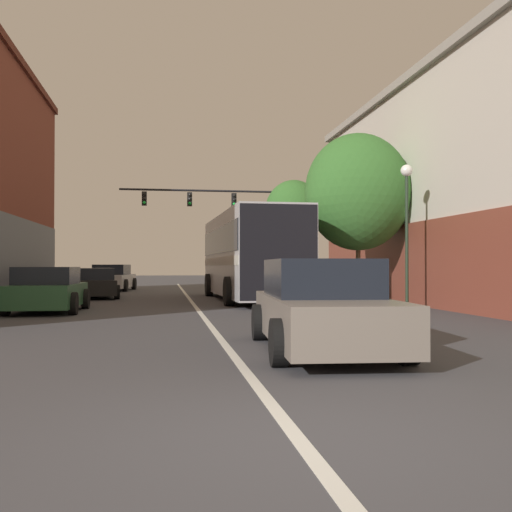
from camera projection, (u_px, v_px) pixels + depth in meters
The scene contains 11 objects.
ground_plane at pixel (300, 441), 4.65m from camera, with size 160.00×160.00×0.00m, color #424247.
lane_center_line at pixel (193, 303), 21.58m from camera, with size 0.14×46.27×0.01m.
bus at pixel (250, 253), 23.71m from camera, with size 3.09×10.70×3.35m.
hatchback_foreground at pixel (322, 307), 9.69m from camera, with size 2.24×4.79×1.47m.
parked_car_left_near at pixel (113, 278), 32.73m from camera, with size 2.45×4.70×1.42m.
parked_car_left_mid at pixel (94, 284), 25.39m from camera, with size 2.38×4.65×1.26m.
parked_car_left_far at pixel (48, 290), 17.58m from camera, with size 2.06×3.88×1.33m.
traffic_signal_gantry at pixel (226, 211), 35.01m from camera, with size 9.51×0.36×6.04m.
street_lamp at pixel (407, 216), 18.53m from camera, with size 0.37×0.37×4.51m.
street_tree_near at pixel (358, 192), 21.51m from camera, with size 3.83×3.45×6.13m.
street_tree_far at pixel (294, 212), 33.22m from camera, with size 3.21×2.89×6.13m.
Camera 1 is at (-1.05, -4.56, 1.37)m, focal length 42.00 mm.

